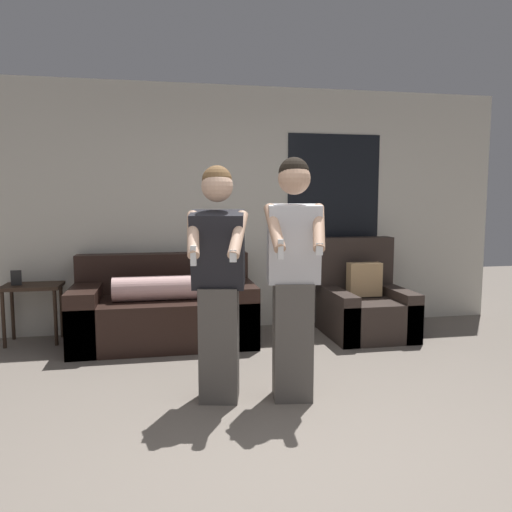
{
  "coord_description": "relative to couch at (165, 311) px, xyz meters",
  "views": [
    {
      "loc": [
        -0.77,
        -2.61,
        1.46
      ],
      "look_at": [
        -0.1,
        0.85,
        1.06
      ],
      "focal_mm": 35.0,
      "sensor_mm": 36.0,
      "label": 1
    }
  ],
  "objects": [
    {
      "name": "person_right",
      "position": [
        0.9,
        -1.67,
        0.59
      ],
      "size": [
        0.43,
        0.5,
        1.75
      ],
      "color": "#56514C",
      "rests_on": "ground_plane"
    },
    {
      "name": "person_left",
      "position": [
        0.37,
        -1.6,
        0.55
      ],
      "size": [
        0.45,
        0.55,
        1.69
      ],
      "color": "#56514C",
      "rests_on": "ground_plane"
    },
    {
      "name": "armchair",
      "position": [
        2.12,
        -0.1,
        -0.0
      ],
      "size": [
        0.85,
        0.9,
        1.03
      ],
      "color": "#332823",
      "rests_on": "ground_plane"
    },
    {
      "name": "couch",
      "position": [
        0.0,
        0.0,
        0.0
      ],
      "size": [
        1.8,
        0.91,
        0.88
      ],
      "color": "black",
      "rests_on": "ground_plane"
    },
    {
      "name": "side_table",
      "position": [
        -1.32,
        0.24,
        0.18
      ],
      "size": [
        0.56,
        0.4,
        0.75
      ],
      "color": "#332319",
      "rests_on": "ground_plane"
    },
    {
      "name": "ground_plane",
      "position": [
        0.74,
        -2.47,
        -0.32
      ],
      "size": [
        14.0,
        14.0,
        0.0
      ],
      "primitive_type": "plane",
      "color": "slate"
    },
    {
      "name": "wall_back",
      "position": [
        0.76,
        0.5,
        1.03
      ],
      "size": [
        6.43,
        0.07,
        2.7
      ],
      "color": "beige",
      "rests_on": "ground_plane"
    }
  ]
}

